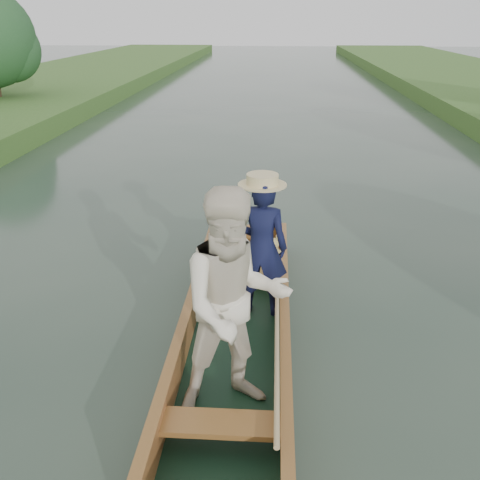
{
  "coord_description": "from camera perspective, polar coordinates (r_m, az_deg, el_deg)",
  "views": [
    {
      "loc": [
        0.36,
        -4.9,
        3.28
      ],
      "look_at": [
        0.0,
        0.6,
        0.95
      ],
      "focal_mm": 40.0,
      "sensor_mm": 36.0,
      "label": 1
    }
  ],
  "objects": [
    {
      "name": "punt",
      "position": [
        5.2,
        0.12,
        -6.34
      ],
      "size": [
        1.21,
        5.0,
        2.08
      ],
      "color": "black",
      "rests_on": "ground"
    },
    {
      "name": "ground",
      "position": [
        5.91,
        -0.39,
        -10.81
      ],
      "size": [
        120.0,
        120.0,
        0.0
      ],
      "primitive_type": "plane",
      "color": "#283D30",
      "rests_on": "ground"
    },
    {
      "name": "trees_far",
      "position": [
        13.97,
        5.98,
        19.56
      ],
      "size": [
        22.85,
        13.59,
        4.37
      ],
      "color": "#47331E",
      "rests_on": "ground"
    }
  ]
}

